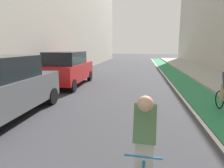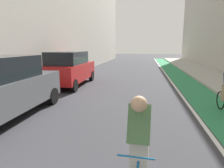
{
  "view_description": "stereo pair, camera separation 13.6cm",
  "coord_description": "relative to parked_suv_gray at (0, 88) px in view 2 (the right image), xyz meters",
  "views": [
    {
      "loc": [
        0.86,
        4.42,
        2.27
      ],
      "look_at": [
        -0.16,
        11.35,
        0.93
      ],
      "focal_mm": 31.6,
      "sensor_mm": 36.0,
      "label": 1
    },
    {
      "loc": [
        0.99,
        4.44,
        2.27
      ],
      "look_at": [
        -0.16,
        11.35,
        0.93
      ],
      "focal_mm": 31.6,
      "sensor_mm": 36.0,
      "label": 2
    }
  ],
  "objects": [
    {
      "name": "parked_suv_gray",
      "position": [
        0.0,
        0.0,
        0.0
      ],
      "size": [
        1.82,
        4.65,
        1.98
      ],
      "color": "#595B60",
      "rests_on": "ground"
    },
    {
      "name": "bike_lane_paint",
      "position": [
        7.04,
        10.73,
        -1.02
      ],
      "size": [
        1.6,
        44.89,
        0.0
      ],
      "primitive_type": "cube",
      "color": "#2D8451",
      "rests_on": "ground"
    },
    {
      "name": "building_facade_left",
      "position": [
        -2.85,
        10.71,
        4.47
      ],
      "size": [
        4.15,
        44.89,
        10.99
      ],
      "color": "#B2ADA3",
      "rests_on": "ground"
    },
    {
      "name": "sidewalk_right",
      "position": [
        9.45,
        10.73,
        -0.95
      ],
      "size": [
        3.22,
        44.89,
        0.14
      ],
      "primitive_type": "cube",
      "color": "#A8A59E",
      "rests_on": "ground"
    },
    {
      "name": "cyclist_mid",
      "position": [
        4.34,
        -2.54,
        -0.21
      ],
      "size": [
        0.48,
        1.74,
        1.62
      ],
      "color": "black",
      "rests_on": "ground"
    },
    {
      "name": "ground_plane",
      "position": [
        3.4,
        8.73,
        -1.02
      ],
      "size": [
        98.77,
        98.77,
        0.0
      ],
      "primitive_type": "plane",
      "color": "#38383D"
    },
    {
      "name": "lane_divider_stripe",
      "position": [
        6.14,
        10.73,
        -1.01
      ],
      "size": [
        0.12,
        44.89,
        0.0
      ],
      "primitive_type": "cube",
      "color": "white",
      "rests_on": "ground"
    },
    {
      "name": "parked_suv_red",
      "position": [
        0.0,
        5.67,
        0.0
      ],
      "size": [
        2.01,
        4.57,
        1.98
      ],
      "color": "red",
      "rests_on": "ground"
    }
  ]
}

